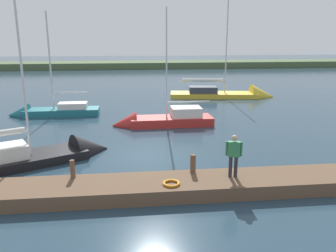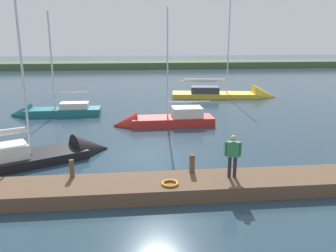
{
  "view_description": "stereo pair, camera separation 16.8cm",
  "coord_description": "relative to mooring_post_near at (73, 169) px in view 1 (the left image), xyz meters",
  "views": [
    {
      "loc": [
        0.59,
        17.01,
        5.89
      ],
      "look_at": [
        -1.3,
        0.56,
        1.61
      ],
      "focal_mm": 36.73,
      "sensor_mm": 36.0,
      "label": 1
    },
    {
      "loc": [
        0.43,
        17.03,
        5.89
      ],
      "look_at": [
        -1.3,
        0.56,
        1.61
      ],
      "focal_mm": 36.73,
      "sensor_mm": 36.0,
      "label": 2
    }
  ],
  "objects": [
    {
      "name": "person_on_dock",
      "position": [
        -6.26,
        0.65,
        0.63
      ],
      "size": [
        0.63,
        0.33,
        1.72
      ],
      "rotation": [
        0.0,
        0.0,
        1.32
      ],
      "color": "#28282D",
      "rests_on": "dock_pier"
    },
    {
      "name": "mooring_post_far",
      "position": [
        -4.78,
        0.0,
        0.01
      ],
      "size": [
        0.22,
        0.22,
        0.75
      ],
      "primitive_type": "cylinder",
      "color": "brown",
      "rests_on": "dock_pier"
    },
    {
      "name": "sailboat_far_right",
      "position": [
        -12.76,
        -20.76,
        -0.76
      ],
      "size": [
        10.7,
        3.94,
        10.61
      ],
      "rotation": [
        0.0,
        0.0,
        3.01
      ],
      "color": "gold",
      "rests_on": "ground_plane"
    },
    {
      "name": "mooring_post_near",
      "position": [
        0.0,
        0.0,
        0.0
      ],
      "size": [
        0.19,
        0.19,
        0.72
      ],
      "primitive_type": "cylinder",
      "color": "brown",
      "rests_on": "dock_pier"
    },
    {
      "name": "sailboat_inner_slip",
      "position": [
        1.72,
        -3.73,
        -0.76
      ],
      "size": [
        7.59,
        5.26,
        9.27
      ],
      "rotation": [
        0.0,
        0.0,
        3.62
      ],
      "color": "black",
      "rests_on": "ground_plane"
    },
    {
      "name": "dock_pier",
      "position": [
        -2.87,
        0.7,
        -0.64
      ],
      "size": [
        19.13,
        2.01,
        0.55
      ],
      "primitive_type": "cube",
      "color": "brown",
      "rests_on": "ground_plane"
    },
    {
      "name": "ground_plane",
      "position": [
        -2.87,
        -4.1,
        -0.91
      ],
      "size": [
        200.0,
        200.0,
        0.0
      ],
      "primitive_type": "plane",
      "color": "#263D4C"
    },
    {
      "name": "far_shoreline",
      "position": [
        -2.87,
        -57.11,
        -0.91
      ],
      "size": [
        180.0,
        8.0,
        2.4
      ],
      "primitive_type": "cube",
      "color": "#4C603D",
      "rests_on": "ground_plane"
    },
    {
      "name": "sailboat_behind_pier",
      "position": [
        3.95,
        -14.04,
        -0.72
      ],
      "size": [
        6.89,
        1.82,
        8.52
      ],
      "rotation": [
        0.0,
        0.0,
        0.01
      ],
      "color": "#1E6B75",
      "rests_on": "ground_plane"
    },
    {
      "name": "sailboat_mid_channel",
      "position": [
        -4.22,
        -9.99,
        -0.72
      ],
      "size": [
        6.94,
        1.98,
        8.64
      ],
      "rotation": [
        0.0,
        0.0,
        0.02
      ],
      "color": "#B22823",
      "rests_on": "ground_plane"
    },
    {
      "name": "life_ring_buoy",
      "position": [
        -3.76,
        1.1,
        -0.31
      ],
      "size": [
        0.66,
        0.66,
        0.1
      ],
      "primitive_type": "torus",
      "color": "orange",
      "rests_on": "dock_pier"
    }
  ]
}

